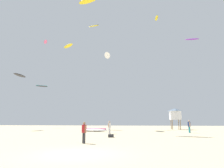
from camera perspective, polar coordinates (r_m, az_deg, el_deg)
name	(u,v)px	position (r m, az deg, el deg)	size (l,w,h in m)	color
ground_plane	(77,154)	(11.21, -9.94, -19.15)	(120.00, 120.00, 0.00)	beige
person_foreground	(84,131)	(15.91, -8.04, -13.15)	(0.39, 0.43, 1.63)	#2D2D33
person_midground	(109,126)	(27.00, -0.73, -12.04)	(0.38, 0.50, 1.68)	silver
person_left	(189,125)	(31.09, 21.29, -11.03)	(0.40, 0.58, 1.79)	teal
kite_grounded_near	(94,130)	(32.75, -5.18, -13.00)	(4.64, 2.33, 0.57)	white
lifeguard_tower	(175,114)	(42.10, 17.66, -8.18)	(2.30, 2.30, 4.15)	#8C704C
cooler_box	(111,136)	(21.44, -0.31, -14.65)	(0.56, 0.36, 0.32)	#2D2D33
kite_aloft_0	(107,55)	(42.01, -1.36, 8.20)	(1.63, 4.36, 0.46)	white
kite_aloft_1	(42,86)	(55.22, -19.51, -0.58)	(2.98, 2.29, 0.35)	#2D2D33
kite_aloft_2	(94,26)	(54.16, -5.25, 16.28)	(2.98, 1.45, 0.63)	yellow
kite_aloft_3	(192,39)	(49.96, 22.00, 11.85)	(3.14, 1.05, 0.72)	purple
kite_aloft_4	(68,46)	(49.92, -12.47, 10.63)	(3.52, 3.36, 0.46)	yellow
kite_aloft_5	(88,1)	(38.53, -6.93, 22.67)	(3.95, 2.38, 0.65)	yellow
kite_aloft_6	(20,75)	(45.32, -24.96, 2.28)	(1.24, 3.94, 0.43)	#2D2D33
kite_aloft_7	(157,18)	(52.81, 12.68, 18.00)	(0.85, 2.66, 0.53)	yellow
kite_aloft_8	(45,42)	(50.41, -18.57, 11.41)	(1.98, 2.61, 0.35)	#E5598C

